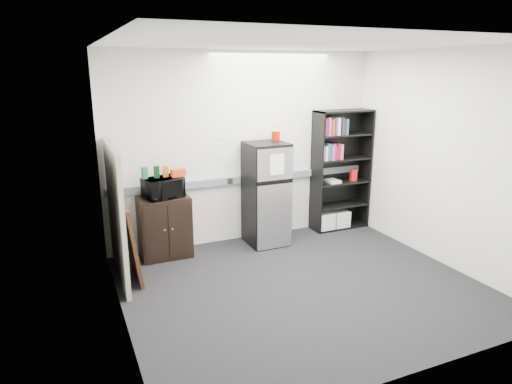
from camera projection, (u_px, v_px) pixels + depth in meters
floor at (302, 286)px, 5.31m from camera, size 4.00×4.00×0.00m
wall_back at (245, 148)px, 6.50m from camera, size 4.00×0.02×2.70m
wall_right at (444, 159)px, 5.73m from camera, size 0.02×3.50×2.70m
wall_left at (115, 193)px, 4.19m from camera, size 0.02×3.50×2.70m
ceiling at (309, 43)px, 4.60m from camera, size 4.00×3.50×0.02m
electrical_raceway at (246, 179)px, 6.60m from camera, size 3.92×0.05×0.10m
wall_note at (221, 136)px, 6.31m from camera, size 0.14×0.00×0.10m
bookshelf at (340, 168)px, 7.02m from camera, size 0.90×0.34×1.85m
cubicle_partition at (116, 214)px, 5.32m from camera, size 0.06×1.30×1.62m
cabinet at (165, 227)px, 6.05m from camera, size 0.66×0.44×0.83m
microwave at (163, 188)px, 5.89m from camera, size 0.55×0.45×0.27m
snack_box_a at (145, 173)px, 5.78m from camera, size 0.08×0.07×0.15m
snack_box_b at (157, 172)px, 5.84m from camera, size 0.08×0.07×0.15m
snack_box_c at (166, 172)px, 5.89m from camera, size 0.07×0.06×0.14m
snack_bag at (178, 173)px, 5.91m from camera, size 0.19×0.11×0.10m
refrigerator at (266, 194)px, 6.45m from camera, size 0.55×0.58×1.46m
coffee_can at (276, 135)px, 6.43m from camera, size 0.12×0.12×0.17m
framed_poster at (131, 241)px, 5.40m from camera, size 0.15×0.74×0.95m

